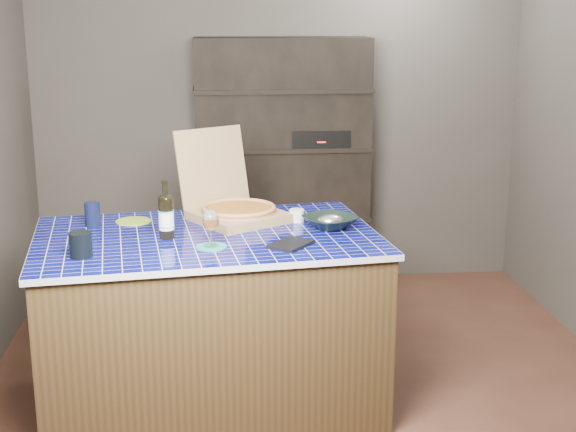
{
  "coord_description": "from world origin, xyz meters",
  "views": [
    {
      "loc": [
        -0.48,
        -4.02,
        1.98
      ],
      "look_at": [
        -0.1,
        0.0,
        0.94
      ],
      "focal_mm": 50.0,
      "sensor_mm": 36.0,
      "label": 1
    }
  ],
  "objects": [
    {
      "name": "dvd_case",
      "position": [
        -0.13,
        -0.45,
        0.92
      ],
      "size": [
        0.24,
        0.25,
        0.02
      ],
      "primitive_type": "cube",
      "rotation": [
        0.0,
        0.0,
        -0.67
      ],
      "color": "black",
      "rests_on": "kitchen_island"
    },
    {
      "name": "green_trivet",
      "position": [
        -0.91,
        0.07,
        0.91
      ],
      "size": [
        0.18,
        0.18,
        0.01
      ],
      "primitive_type": "cylinder",
      "color": "#87B326",
      "rests_on": "kitchen_island"
    },
    {
      "name": "white_jar",
      "position": [
        -0.06,
        -0.01,
        0.94
      ],
      "size": [
        0.08,
        0.08,
        0.06
      ],
      "primitive_type": "cylinder",
      "color": "white",
      "rests_on": "kitchen_island"
    },
    {
      "name": "bowl",
      "position": [
        0.1,
        -0.15,
        0.94
      ],
      "size": [
        0.35,
        0.35,
        0.06
      ],
      "primitive_type": "imported",
      "rotation": [
        0.0,
        0.0,
        0.53
      ],
      "color": "black",
      "rests_on": "kitchen_island"
    },
    {
      "name": "tumbler",
      "position": [
        -1.08,
        -0.53,
        0.97
      ],
      "size": [
        0.1,
        0.1,
        0.11
      ],
      "primitive_type": "cylinder",
      "color": "black",
      "rests_on": "kitchen_island"
    },
    {
      "name": "wine_glass",
      "position": [
        -0.5,
        -0.44,
        1.04
      ],
      "size": [
        0.08,
        0.08,
        0.18
      ],
      "color": "white",
      "rests_on": "teal_trivet"
    },
    {
      "name": "teal_trivet",
      "position": [
        -0.5,
        -0.44,
        0.91
      ],
      "size": [
        0.15,
        0.15,
        0.01
      ],
      "primitive_type": "cylinder",
      "color": "teal",
      "rests_on": "kitchen_island"
    },
    {
      "name": "navy_cup",
      "position": [
        -1.1,
        0.0,
        0.97
      ],
      "size": [
        0.08,
        0.08,
        0.12
      ],
      "primitive_type": "cylinder",
      "color": "black",
      "rests_on": "kitchen_island"
    },
    {
      "name": "kitchen_island",
      "position": [
        -0.52,
        -0.21,
        0.46
      ],
      "size": [
        1.78,
        1.25,
        0.91
      ],
      "rotation": [
        0.0,
        0.0,
        0.12
      ],
      "color": "#3F2C18",
      "rests_on": "floor"
    },
    {
      "name": "room",
      "position": [
        0.0,
        0.0,
        1.25
      ],
      "size": [
        3.5,
        3.5,
        3.5
      ],
      "color": "brown",
      "rests_on": "ground"
    },
    {
      "name": "mead_bottle",
      "position": [
        -0.71,
        -0.27,
        1.02
      ],
      "size": [
        0.08,
        0.08,
        0.28
      ],
      "color": "black",
      "rests_on": "kitchen_island"
    },
    {
      "name": "foil_contents",
      "position": [
        0.1,
        -0.15,
        0.95
      ],
      "size": [
        0.13,
        0.11,
        0.06
      ],
      "primitive_type": "ellipsoid",
      "color": "silver",
      "rests_on": "bowl"
    },
    {
      "name": "shelving_unit",
      "position": [
        0.0,
        1.53,
        0.9
      ],
      "size": [
        1.2,
        0.41,
        1.8
      ],
      "color": "black",
      "rests_on": "floor"
    },
    {
      "name": "pizza_box",
      "position": [
        -0.37,
        0.06,
        0.98
      ],
      "size": [
        0.62,
        0.65,
        0.46
      ],
      "rotation": [
        0.0,
        0.0,
        0.56
      ],
      "color": "#96754D",
      "rests_on": "kitchen_island"
    }
  ]
}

